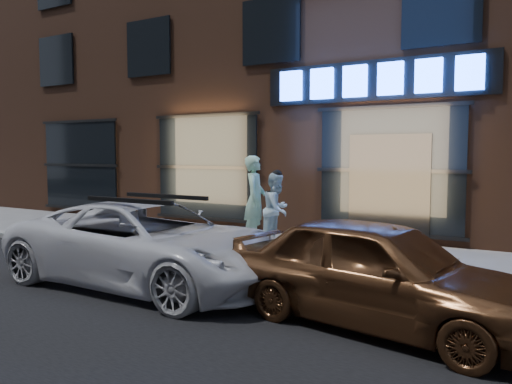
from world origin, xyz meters
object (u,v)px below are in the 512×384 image
at_px(man_cap, 277,209).
at_px(white_suv, 149,244).
at_px(man_bowtie, 255,199).
at_px(gold_sedan, 378,272).

relative_size(man_cap, white_suv, 0.34).
xyz_separation_m(man_bowtie, gold_sedan, (3.96, -3.96, -0.33)).
bearing_deg(white_suv, man_cap, -1.73).
bearing_deg(white_suv, gold_sedan, -89.73).
bearing_deg(white_suv, man_bowtie, 7.16).
bearing_deg(man_cap, white_suv, 179.42).
bearing_deg(gold_sedan, man_bowtie, 54.61).
relative_size(man_bowtie, man_cap, 1.23).
distance_m(man_cap, gold_sedan, 5.09).
distance_m(man_cap, white_suv, 3.83).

